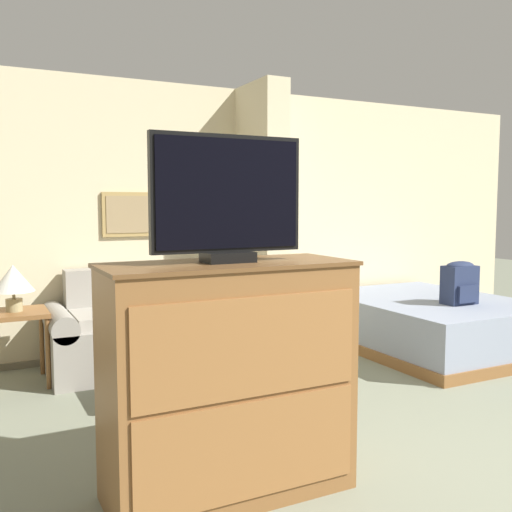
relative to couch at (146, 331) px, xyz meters
name	(u,v)px	position (x,y,z in m)	size (l,w,h in m)	color
wall_back	(238,219)	(1.13, 0.48, 0.98)	(7.51, 0.16, 2.60)	beige
wall_partition_pillar	(261,219)	(1.20, 0.07, 0.98)	(0.24, 0.70, 2.60)	beige
couch	(146,331)	(0.00, 0.00, 0.00)	(1.70, 0.84, 0.87)	gray
coffee_table	(194,351)	(0.06, -1.07, 0.06)	(0.76, 0.54, 0.43)	brown
side_table	(15,323)	(-1.08, -0.06, 0.19)	(0.49, 0.49, 0.60)	brown
table_lamp	(13,280)	(-1.08, -0.06, 0.53)	(0.32, 0.32, 0.37)	tan
tv_dresser	(229,380)	(-0.25, -2.39, 0.26)	(1.23, 0.52, 1.17)	brown
tv	(228,199)	(-0.25, -2.39, 1.15)	(0.77, 0.16, 0.61)	black
bed	(427,322)	(2.71, -0.63, -0.06)	(1.61, 2.04, 0.50)	brown
backpack	(460,282)	(2.74, -1.02, 0.39)	(0.32, 0.22, 0.41)	#232D4C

